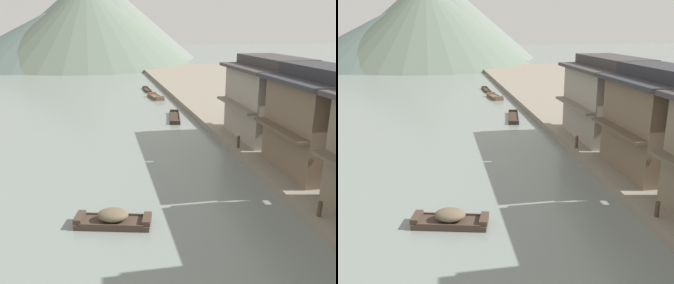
{
  "view_description": "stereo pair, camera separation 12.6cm",
  "coord_description": "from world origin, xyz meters",
  "views": [
    {
      "loc": [
        -1.2,
        -1.48,
        8.74
      ],
      "look_at": [
        2.86,
        20.54,
        1.84
      ],
      "focal_mm": 39.77,
      "sensor_mm": 36.0,
      "label": 1
    },
    {
      "loc": [
        -1.08,
        -1.51,
        8.74
      ],
      "look_at": [
        2.86,
        20.54,
        1.84
      ],
      "focal_mm": 39.77,
      "sensor_mm": 36.0,
      "label": 2
    }
  ],
  "objects": [
    {
      "name": "house_waterfront_narrow",
      "position": [
        11.64,
        24.73,
        3.57
      ],
      "size": [
        6.23,
        7.5,
        6.14
      ],
      "color": "gray",
      "rests_on": "riverbank_right"
    },
    {
      "name": "boat_moored_far",
      "position": [
        5.85,
        45.47,
        0.19
      ],
      "size": [
        1.75,
        3.76,
        0.57
      ],
      "color": "brown",
      "rests_on": "ground"
    },
    {
      "name": "hill_far_east",
      "position": [
        -13.48,
        98.63,
        6.09
      ],
      "size": [
        48.27,
        48.27,
        12.18
      ],
      "primitive_type": "cone",
      "color": "#4C5B56",
      "rests_on": "ground"
    },
    {
      "name": "hill_far_centre",
      "position": [
        -1.62,
        117.98,
        12.47
      ],
      "size": [
        59.94,
        59.94,
        24.93
      ],
      "primitive_type": "cone",
      "color": "slate",
      "rests_on": "ground"
    },
    {
      "name": "boat_moored_second",
      "position": [
        5.55,
        51.87,
        0.12
      ],
      "size": [
        0.95,
        4.54,
        0.35
      ],
      "color": "#33281E",
      "rests_on": "ground"
    },
    {
      "name": "mooring_post_dock_far",
      "position": [
        8.28,
        22.38,
        1.0
      ],
      "size": [
        0.2,
        0.2,
        0.86
      ],
      "primitive_type": "cylinder",
      "color": "#473828",
      "rests_on": "riverbank_right"
    },
    {
      "name": "house_waterfront_tall",
      "position": [
        11.45,
        17.55,
        3.58
      ],
      "size": [
        5.87,
        6.43,
        6.14
      ],
      "color": "#75604C",
      "rests_on": "riverbank_right"
    },
    {
      "name": "riverbank_right",
      "position": [
        16.93,
        30.0,
        0.29
      ],
      "size": [
        18.0,
        110.0,
        0.57
      ],
      "primitive_type": "cube",
      "color": "gray",
      "rests_on": "ground"
    },
    {
      "name": "mooring_post_dock_mid",
      "position": [
        8.28,
        12.15,
        0.92
      ],
      "size": [
        0.2,
        0.2,
        0.71
      ],
      "primitive_type": "cylinder",
      "color": "#473828",
      "rests_on": "riverbank_right"
    },
    {
      "name": "boat_moored_third",
      "position": [
        -0.91,
        13.99,
        0.32
      ],
      "size": [
        3.62,
        1.89,
        0.82
      ],
      "color": "#423328",
      "rests_on": "ground"
    },
    {
      "name": "boat_moored_nearest",
      "position": [
        6.05,
        34.19,
        0.13
      ],
      "size": [
        1.89,
        5.27,
        0.38
      ],
      "color": "#33281E",
      "rests_on": "ground"
    },
    {
      "name": "hill_far_west",
      "position": [
        -3.2,
        96.71,
        9.73
      ],
      "size": [
        50.38,
        50.38,
        19.45
      ],
      "primitive_type": "cone",
      "color": "#5B6B5B",
      "rests_on": "ground"
    }
  ]
}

